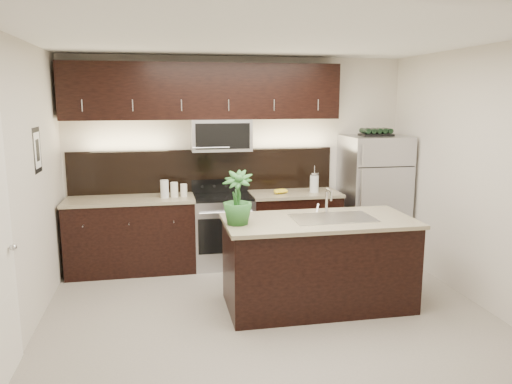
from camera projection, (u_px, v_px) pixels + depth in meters
ground at (270, 317)px, 5.02m from camera, size 4.50×4.50×0.00m
room_walls at (260, 149)px, 4.65m from camera, size 4.52×4.02×2.71m
counter_run at (207, 231)px, 6.47m from camera, size 3.51×0.65×0.94m
upper_fixtures at (206, 100)px, 6.31m from camera, size 3.49×0.40×1.66m
island at (318, 262)px, 5.23m from camera, size 1.96×0.96×0.94m
sink_faucet at (333, 217)px, 5.17m from camera, size 0.84×0.50×0.28m
refrigerator at (373, 198)px, 6.77m from camera, size 0.81×0.73×1.67m
wine_rack at (376, 132)px, 6.61m from camera, size 0.41×0.26×0.10m
plant at (237, 198)px, 4.88m from camera, size 0.39×0.39×0.53m
canisters at (172, 189)px, 6.25m from camera, size 0.33×0.13×0.22m
french_press at (314, 183)px, 6.58m from camera, size 0.12×0.12×0.34m
bananas at (276, 192)px, 6.47m from camera, size 0.25×0.23×0.06m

